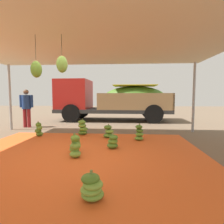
{
  "coord_description": "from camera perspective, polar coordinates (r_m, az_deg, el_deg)",
  "views": [
    {
      "loc": [
        1.07,
        -4.31,
        1.43
      ],
      "look_at": [
        0.57,
        2.88,
        0.82
      ],
      "focal_mm": 29.89,
      "sensor_mm": 36.0,
      "label": 1
    }
  ],
  "objects": [
    {
      "name": "banana_bunch_0",
      "position": [
        6.99,
        -8.98,
        -4.83
      ],
      "size": [
        0.42,
        0.41,
        0.59
      ],
      "color": "#477523",
      "rests_on": "tarp_orange"
    },
    {
      "name": "banana_bunch_3",
      "position": [
        5.16,
        0.27,
        -9.15
      ],
      "size": [
        0.32,
        0.32,
        0.42
      ],
      "color": "#477523",
      "rests_on": "tarp_orange"
    },
    {
      "name": "cargo_truck_main",
      "position": [
        11.08,
        -0.3,
        3.97
      ],
      "size": [
        6.63,
        2.59,
        2.4
      ],
      "color": "#2D2D2D",
      "rests_on": "ground"
    },
    {
      "name": "ground_plane",
      "position": [
        7.53,
        -4.33,
        -6.16
      ],
      "size": [
        40.0,
        40.0,
        0.0
      ],
      "primitive_type": "plane",
      "color": "brown"
    },
    {
      "name": "tarp_orange",
      "position": [
        4.67,
        -9.76,
        -13.06
      ],
      "size": [
        6.16,
        5.32,
        0.01
      ],
      "primitive_type": "cube",
      "color": "#E05B23",
      "rests_on": "ground"
    },
    {
      "name": "tent_canopy",
      "position": [
        4.55,
        -10.66,
        21.34
      ],
      "size": [
        8.0,
        7.0,
        2.82
      ],
      "color": "#9EA0A5",
      "rests_on": "ground"
    },
    {
      "name": "banana_bunch_8",
      "position": [
        4.5,
        -11.15,
        -10.48
      ],
      "size": [
        0.34,
        0.34,
        0.57
      ],
      "color": "#75A83D",
      "rests_on": "tarp_orange"
    },
    {
      "name": "banana_bunch_7",
      "position": [
        6.47,
        -1.08,
        -6.1
      ],
      "size": [
        0.48,
        0.48,
        0.48
      ],
      "color": "#518428",
      "rests_on": "tarp_orange"
    },
    {
      "name": "banana_bunch_10",
      "position": [
        2.78,
        -6.19,
        -21.98
      ],
      "size": [
        0.39,
        0.39,
        0.42
      ],
      "color": "#6B9E38",
      "rests_on": "tarp_orange"
    },
    {
      "name": "worker_0",
      "position": [
        9.43,
        -24.7,
        1.87
      ],
      "size": [
        0.64,
        0.39,
        1.75
      ],
      "color": "maroon",
      "rests_on": "ground"
    },
    {
      "name": "banana_bunch_6",
      "position": [
        4.91,
        -11.22,
        -9.56
      ],
      "size": [
        0.36,
        0.35,
        0.49
      ],
      "color": "#60932D",
      "rests_on": "tarp_orange"
    },
    {
      "name": "banana_bunch_9",
      "position": [
        7.18,
        -21.47,
        -5.07
      ],
      "size": [
        0.34,
        0.32,
        0.53
      ],
      "color": "#477523",
      "rests_on": "tarp_orange"
    },
    {
      "name": "banana_bunch_5",
      "position": [
        6.15,
        8.32,
        -6.4
      ],
      "size": [
        0.37,
        0.37,
        0.55
      ],
      "color": "#60932D",
      "rests_on": "tarp_orange"
    }
  ]
}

